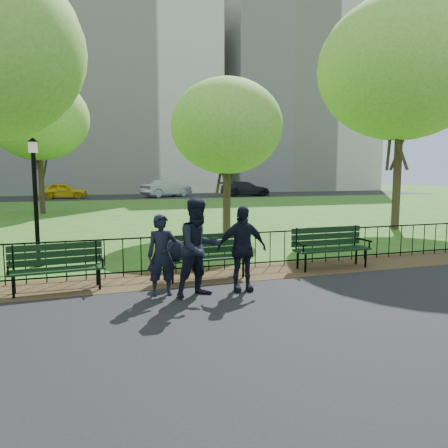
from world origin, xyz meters
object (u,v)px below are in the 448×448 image
object	(u,v)px
park_bench_left_a	(56,262)
park_bench_right_a	(330,243)
park_bench_main	(192,251)
person_left	(162,255)
lamppost	(35,197)
sedan_dark	(245,189)
tree_far_c	(38,118)
person_mid	(199,248)
sedan_silver	(167,188)
tree_near_e	(227,126)
person_right	(242,249)
taxi	(63,191)
tree_mid_e	(402,69)

from	to	relation	value
park_bench_left_a	park_bench_right_a	bearing A→B (deg)	-3.45
park_bench_main	person_left	size ratio (longest dim) A/B	1.22
lamppost	sedan_dark	xyz separation A→B (m)	(16.84, 28.65, -1.01)
tree_far_c	person_mid	xyz separation A→B (m)	(4.03, -19.11, -4.43)
lamppost	sedan_silver	bearing A→B (deg)	72.90
park_bench_right_a	sedan_dark	distance (m)	32.75
tree_near_e	sedan_dark	distance (m)	26.93
park_bench_right_a	person_mid	bearing A→B (deg)	-159.56
person_right	park_bench_left_a	bearing A→B (deg)	166.48
park_bench_right_a	lamppost	world-z (taller)	lamppost
park_bench_main	sedan_silver	bearing A→B (deg)	77.47
park_bench_right_a	person_mid	world-z (taller)	person_mid
tree_near_e	person_left	world-z (taller)	tree_near_e
park_bench_main	person_left	distance (m)	1.31
tree_far_c	taxi	bearing A→B (deg)	87.10
park_bench_right_a	tree_far_c	size ratio (longest dim) A/B	0.25
tree_near_e	tree_far_c	xyz separation A→B (m)	(-7.32, 11.15, 1.31)
park_bench_main	person_left	bearing A→B (deg)	-132.90
park_bench_main	park_bench_right_a	xyz separation A→B (m)	(3.51, 0.11, -0.03)
person_mid	sedan_silver	world-z (taller)	person_mid
park_bench_right_a	person_right	size ratio (longest dim) A/B	1.14
person_left	sedan_silver	xyz separation A→B (m)	(6.70, 33.42, 0.04)
lamppost	sedan_silver	xyz separation A→B (m)	(9.17, 29.79, -0.91)
park_bench_main	taxi	xyz separation A→B (m)	(-3.48, 32.66, 0.06)
sedan_silver	park_bench_left_a	bearing A→B (deg)	140.79
tree_near_e	person_left	distance (m)	9.23
lamppost	taxi	distance (m)	30.04
tree_near_e	sedan_silver	world-z (taller)	tree_near_e
park_bench_left_a	person_left	xyz separation A→B (m)	(1.92, -1.00, 0.21)
person_right	sedan_silver	size ratio (longest dim) A/B	0.34
sedan_silver	sedan_dark	world-z (taller)	sedan_silver
park_bench_main	person_right	xyz separation A→B (m)	(0.71, -1.16, 0.20)
person_mid	person_left	bearing A→B (deg)	140.34
person_left	tree_near_e	bearing A→B (deg)	65.41
park_bench_left_a	person_left	distance (m)	2.18
sedan_dark	tree_far_c	bearing A→B (deg)	129.76
park_bench_right_a	tree_far_c	xyz separation A→B (m)	(-7.74, 17.73, 4.75)
tree_mid_e	person_mid	distance (m)	13.70
person_mid	person_right	world-z (taller)	person_mid
park_bench_left_a	sedan_dark	distance (m)	35.27
tree_far_c	tree_mid_e	bearing A→B (deg)	-39.99
lamppost	taxi	world-z (taller)	lamppost
tree_far_c	person_left	bearing A→B (deg)	-79.82
tree_mid_e	sedan_dark	size ratio (longest dim) A/B	1.88
lamppost	park_bench_right_a	bearing A→B (deg)	-20.34
taxi	park_bench_right_a	bearing A→B (deg)	-162.39
person_mid	taxi	bearing A→B (deg)	79.45
park_bench_left_a	taxi	distance (m)	32.66
tree_mid_e	person_left	bearing A→B (deg)	-148.63
person_left	lamppost	bearing A→B (deg)	126.76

